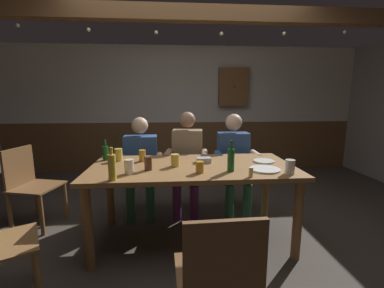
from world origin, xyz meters
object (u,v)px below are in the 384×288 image
person_2 (234,158)px  pint_glass_3 (175,160)px  pint_glass_6 (119,155)px  plate_0 (264,161)px  pint_glass_2 (200,167)px  pint_glass_0 (290,167)px  wall_dart_cabinet (233,87)px  chair_empty_near_right (219,282)px  condiment_caddy (204,160)px  plate_1 (265,169)px  chair_empty_near_left (30,184)px  person_1 (187,158)px  pint_glass_5 (142,156)px  bottle_2 (231,159)px  pint_glass_1 (148,163)px  pint_glass_4 (129,167)px  bottle_0 (106,153)px  table_candle (251,172)px  dining_table (192,175)px  person_0 (141,161)px  bottle_1 (112,167)px

person_2 → pint_glass_3: (-0.75, -0.72, 0.17)m
pint_glass_6 → plate_0: bearing=-6.3°
pint_glass_2 → pint_glass_3: 0.31m
pint_glass_0 → pint_glass_6: (-1.55, 0.58, 0.00)m
person_2 → pint_glass_6: bearing=19.8°
wall_dart_cabinet → chair_empty_near_right: bearing=-104.2°
condiment_caddy → plate_1: (0.52, -0.31, -0.02)m
condiment_caddy → chair_empty_near_left: bearing=169.5°
person_1 → pint_glass_5: 0.71m
person_1 → pint_glass_6: bearing=39.2°
condiment_caddy → bottle_2: (0.20, -0.33, 0.09)m
chair_empty_near_right → pint_glass_6: size_ratio=6.93×
person_1 → pint_glass_1: 0.93m
pint_glass_1 → pint_glass_4: bearing=-145.0°
condiment_caddy → bottle_2: bearing=-58.4°
bottle_0 → pint_glass_1: bottle_0 is taller
table_candle → plate_1: size_ratio=0.30×
chair_empty_near_left → pint_glass_1: size_ratio=7.05×
person_1 → pint_glass_6: (-0.73, -0.46, 0.16)m
chair_empty_near_left → bottle_0: 0.98m
dining_table → condiment_caddy: bearing=39.5°
plate_0 → wall_dart_cabinet: (0.24, 2.40, 0.83)m
chair_empty_near_left → pint_glass_0: 2.72m
pint_glass_6 → bottle_2: bearing=-23.5°
person_2 → bottle_2: person_2 is taller
chair_empty_near_right → pint_glass_2: (0.00, 0.97, 0.35)m
person_0 → wall_dart_cabinet: size_ratio=1.69×
chair_empty_near_right → pint_glass_3: pint_glass_3 is taller
person_2 → bottle_2: 0.98m
condiment_caddy → pint_glass_0: (0.69, -0.44, 0.04)m
table_candle → wall_dart_cabinet: wall_dart_cabinet is taller
plate_0 → pint_glass_5: bearing=174.2°
bottle_1 → pint_glass_6: bottle_1 is taller
plate_1 → pint_glass_4: size_ratio=2.13×
condiment_caddy → plate_1: bearing=-31.3°
pint_glass_0 → pint_glass_6: size_ratio=0.97×
person_2 → pint_glass_0: size_ratio=9.84×
person_0 → wall_dart_cabinet: wall_dart_cabinet is taller
person_1 → wall_dart_cabinet: 2.24m
table_candle → bottle_0: (-1.33, 0.68, 0.04)m
person_0 → chair_empty_near_right: bearing=104.7°
table_candle → plate_0: bearing=59.2°
person_0 → chair_empty_near_left: person_0 is taller
bottle_0 → pint_glass_4: bottle_0 is taller
person_1 → pint_glass_2: size_ratio=12.25×
dining_table → pint_glass_4: bearing=-157.1°
plate_1 → bottle_0: bearing=162.2°
person_0 → wall_dart_cabinet: 2.55m
pint_glass_2 → wall_dart_cabinet: (0.93, 2.73, 0.78)m
person_2 → chair_empty_near_right: (-0.54, -1.91, -0.19)m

